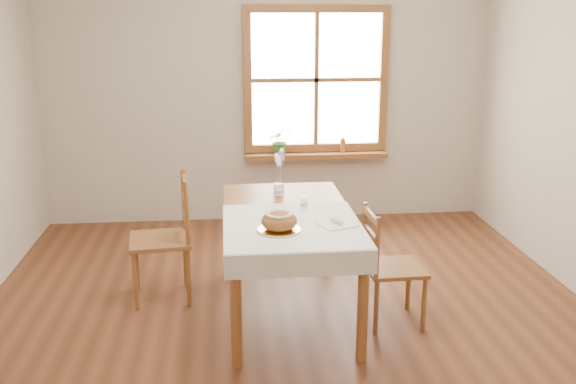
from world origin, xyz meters
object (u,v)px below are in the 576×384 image
object	(u,v)px
dining_table	(288,224)
chair_left	(160,238)
flower_vase	(279,190)
chair_right	(394,266)
bread_plate	(279,230)

from	to	relation	value
dining_table	chair_left	bearing A→B (deg)	161.20
dining_table	flower_vase	size ratio (longest dim) A/B	18.10
chair_left	chair_right	distance (m)	1.75
dining_table	chair_right	size ratio (longest dim) A/B	1.92
dining_table	chair_right	xyz separation A→B (m)	(0.71, -0.25, -0.25)
dining_table	bread_plate	world-z (taller)	bread_plate
chair_left	bread_plate	world-z (taller)	chair_left
chair_right	bread_plate	bearing A→B (deg)	99.19
chair_right	dining_table	bearing A→B (deg)	68.28
dining_table	flower_vase	world-z (taller)	flower_vase
flower_vase	chair_left	bearing A→B (deg)	-173.00
bread_plate	chair_right	bearing A→B (deg)	11.51
bread_plate	dining_table	bearing A→B (deg)	76.80
chair_left	chair_right	world-z (taller)	chair_left
dining_table	chair_left	xyz separation A→B (m)	(-0.93, 0.32, -0.19)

